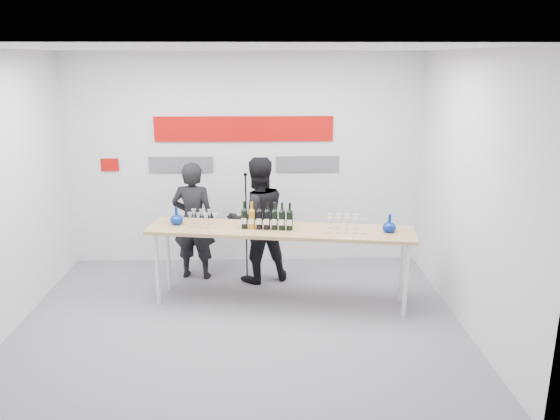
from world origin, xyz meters
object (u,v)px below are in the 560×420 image
Objects in this scene: tasting_table at (280,234)px; mic_stand at (247,248)px; presenter_right at (258,220)px; presenter_left at (194,221)px.

mic_stand is at bearing 128.94° from tasting_table.
presenter_left is at bearing -26.54° from presenter_right.
presenter_right is (0.86, -0.12, 0.04)m from presenter_left.
presenter_right is at bearing -178.42° from presenter_left.
mic_stand reaches higher than tasting_table.
presenter_right is 0.42m from mic_stand.
presenter_right reaches higher than mic_stand.
tasting_table is at bearing 92.53° from presenter_right.
presenter_right is (-0.28, 0.72, -0.04)m from tasting_table.
presenter_right reaches higher than presenter_left.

